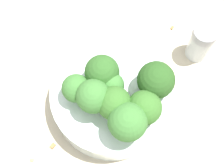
% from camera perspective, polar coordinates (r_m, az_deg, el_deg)
% --- Properties ---
extents(ground_plane, '(3.00, 3.00, 0.00)m').
position_cam_1_polar(ground_plane, '(0.57, -0.00, -2.95)').
color(ground_plane, beige).
extents(bowl, '(0.17, 0.17, 0.05)m').
position_cam_1_polar(bowl, '(0.54, -0.00, -2.15)').
color(bowl, silver).
rests_on(bowl, ground_plane).
extents(broccoli_floret_0, '(0.05, 0.05, 0.06)m').
position_cam_1_polar(broccoli_floret_0, '(0.50, -1.53, 1.79)').
color(broccoli_floret_0, '#84AD66').
rests_on(broccoli_floret_0, bowl).
extents(broccoli_floret_1, '(0.03, 0.03, 0.05)m').
position_cam_1_polar(broccoli_floret_1, '(0.50, 0.11, -0.29)').
color(broccoli_floret_1, '#7A9E5B').
rests_on(broccoli_floret_1, bowl).
extents(broccoli_floret_2, '(0.05, 0.05, 0.06)m').
position_cam_1_polar(broccoli_floret_2, '(0.48, -2.88, -1.96)').
color(broccoli_floret_2, '#8EB770').
rests_on(broccoli_floret_2, bowl).
extents(broccoli_floret_3, '(0.05, 0.05, 0.06)m').
position_cam_1_polar(broccoli_floret_3, '(0.48, 0.60, -3.00)').
color(broccoli_floret_3, '#8EB770').
rests_on(broccoli_floret_3, bowl).
extents(broccoli_floret_4, '(0.05, 0.05, 0.05)m').
position_cam_1_polar(broccoli_floret_4, '(0.48, 4.93, -3.69)').
color(broccoli_floret_4, '#7A9E5B').
rests_on(broccoli_floret_4, bowl).
extents(broccoli_floret_5, '(0.05, 0.05, 0.07)m').
position_cam_1_polar(broccoli_floret_5, '(0.47, 2.37, -5.87)').
color(broccoli_floret_5, '#7A9E5B').
rests_on(broccoli_floret_5, bowl).
extents(broccoli_floret_6, '(0.04, 0.04, 0.05)m').
position_cam_1_polar(broccoli_floret_6, '(0.49, -5.47, -1.16)').
color(broccoli_floret_6, '#7A9E5B').
rests_on(broccoli_floret_6, bowl).
extents(broccoli_floret_7, '(0.05, 0.05, 0.06)m').
position_cam_1_polar(broccoli_floret_7, '(0.50, 6.68, 0.81)').
color(broccoli_floret_7, '#7A9E5B').
rests_on(broccoli_floret_7, bowl).
extents(pepper_shaker, '(0.04, 0.04, 0.07)m').
position_cam_1_polar(pepper_shaker, '(0.58, 13.40, 6.22)').
color(pepper_shaker, '#B2B7BC').
rests_on(pepper_shaker, ground_plane).
extents(almond_crumb_0, '(0.01, 0.01, 0.01)m').
position_cam_1_polar(almond_crumb_0, '(0.62, 9.16, 8.52)').
color(almond_crumb_0, olive).
rests_on(almond_crumb_0, ground_plane).
extents(almond_crumb_2, '(0.01, 0.01, 0.01)m').
position_cam_1_polar(almond_crumb_2, '(0.56, -12.16, -11.24)').
color(almond_crumb_2, tan).
rests_on(almond_crumb_2, ground_plane).
extents(almond_crumb_3, '(0.01, 0.01, 0.01)m').
position_cam_1_polar(almond_crumb_3, '(0.55, -9.04, -9.26)').
color(almond_crumb_3, olive).
rests_on(almond_crumb_3, ground_plane).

